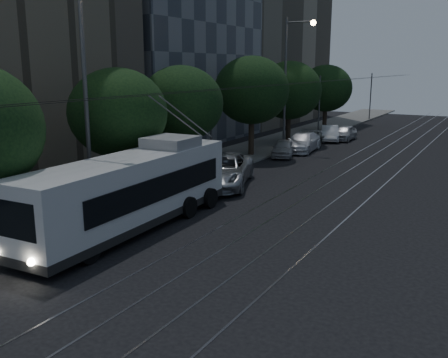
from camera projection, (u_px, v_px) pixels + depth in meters
name	position (u px, v px, depth m)	size (l,w,h in m)	color
ground	(196.00, 236.00, 20.60)	(120.00, 120.00, 0.00)	black
sidewalk	(251.00, 150.00, 41.14)	(5.00, 90.00, 0.15)	slate
tram_rails	(374.00, 163.00, 36.31)	(4.52, 90.00, 0.02)	#929199
overhead_wires	(281.00, 110.00, 39.17)	(2.23, 90.00, 6.00)	black
trolleybus	(133.00, 190.00, 21.29)	(3.00, 12.27, 5.63)	#BDBDC0
pickup_silver	(222.00, 170.00, 29.10)	(3.08, 6.68, 1.86)	#AFB2B8
car_white_a	(284.00, 148.00, 38.58)	(1.56, 3.87, 1.32)	#B8B8BD
car_white_b	(302.00, 142.00, 40.98)	(2.15, 5.30, 1.54)	white
car_white_c	(330.00, 133.00, 46.83)	(1.51, 4.33, 1.43)	white
car_white_d	(344.00, 133.00, 47.16)	(1.65, 4.11, 1.40)	#B1B1B6
tree_1	(118.00, 113.00, 25.19)	(5.01, 5.01, 6.81)	#2E2019
tree_2	(181.00, 104.00, 29.94)	(5.05, 5.05, 6.94)	#2E2019
tree_3	(252.00, 90.00, 37.81)	(5.71, 5.71, 7.66)	#2E2019
tree_4	(289.00, 90.00, 44.14)	(5.70, 5.70, 7.35)	#2E2019
tree_5	(326.00, 88.00, 52.72)	(5.46, 5.46, 7.04)	#2E2019
streetlamp_near	(92.00, 77.00, 21.82)	(2.57, 0.44, 10.71)	#5B5B5D
streetlamp_far	(290.00, 72.00, 40.99)	(2.58, 0.44, 10.75)	#5B5B5D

